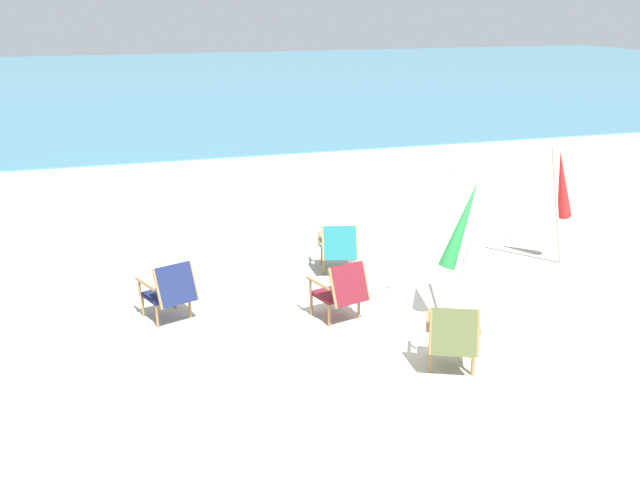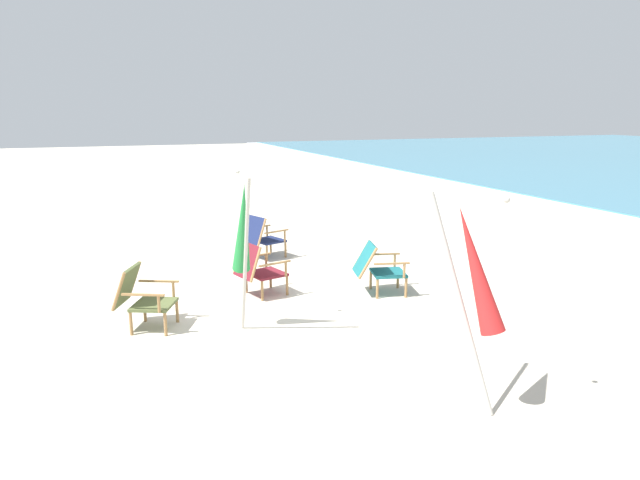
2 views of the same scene
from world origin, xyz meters
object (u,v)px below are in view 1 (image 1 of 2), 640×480
beach_chair_back_right (453,336)px  umbrella_furled_green (463,226)px  beach_chair_back_left (170,290)px  beach_chair_mid_center (341,290)px  umbrella_furled_red (562,185)px  beach_chair_front_right (339,247)px

beach_chair_back_right → umbrella_furled_green: bearing=59.9°
beach_chair_back_left → beach_chair_mid_center: bearing=-17.2°
beach_chair_mid_center → umbrella_furled_red: umbrella_furled_red is taller
beach_chair_mid_center → umbrella_furled_green: (1.41, -0.54, 0.89)m
beach_chair_back_left → umbrella_furled_green: bearing=-18.7°
beach_chair_mid_center → beach_chair_back_right: bearing=-66.8°
beach_chair_back_left → beach_chair_front_right: bearing=21.4°
beach_chair_back_left → umbrella_furled_green: size_ratio=0.41×
beach_chair_front_right → umbrella_furled_red: umbrella_furled_red is taller
beach_chair_back_right → beach_chair_mid_center: 1.85m
beach_chair_back_left → umbrella_furled_red: umbrella_furled_red is taller
umbrella_furled_red → umbrella_furled_green: bearing=-148.9°
beach_chair_front_right → beach_chair_back_left: 2.87m
beach_chair_back_right → umbrella_furled_red: bearing=40.1°
beach_chair_front_right → beach_chair_back_left: beach_chair_back_left is taller
beach_chair_back_right → umbrella_furled_red: umbrella_furled_red is taller
beach_chair_back_right → beach_chair_back_left: bearing=140.4°
beach_chair_front_right → umbrella_furled_green: 2.56m
beach_chair_front_right → beach_chair_mid_center: beach_chair_mid_center is taller
umbrella_furled_green → beach_chair_back_left: bearing=161.3°
umbrella_furled_green → beach_chair_mid_center: bearing=159.1°
beach_chair_front_right → umbrella_furled_red: size_ratio=0.43×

